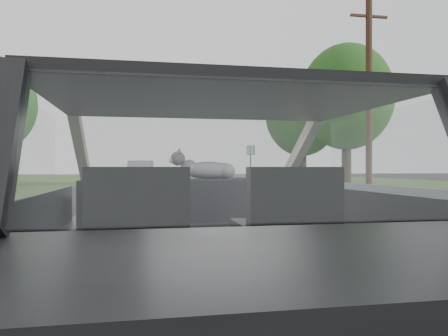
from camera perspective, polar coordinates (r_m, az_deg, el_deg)
name	(u,v)px	position (r m, az deg, el deg)	size (l,w,h in m)	color
subject_car	(207,229)	(2.60, -2.25, -7.93)	(1.80, 4.00, 1.45)	black
dashboard	(194,200)	(3.20, -3.95, -4.17)	(1.58, 0.45, 0.30)	black
driver_seat	(138,208)	(2.26, -11.23, -5.17)	(0.50, 0.72, 0.42)	black
passenger_seat	(288,206)	(2.40, 8.35, -4.88)	(0.50, 0.72, 0.42)	black
steering_wheel	(138,193)	(2.88, -11.17, -3.25)	(0.36, 0.36, 0.04)	black
cat	(209,169)	(3.22, -1.97, -0.15)	(0.51, 0.16, 0.23)	slate
guardrail	(297,184)	(13.40, 9.53, -2.10)	(0.05, 90.00, 0.32)	#9098A8
other_car	(141,173)	(28.19, -10.85, -0.58)	(1.84, 4.67, 1.53)	#ACB0BE
highway_sign	(251,165)	(29.73, 3.49, 0.45)	(0.10, 1.03, 2.57)	#134D25
utility_pole	(369,95)	(18.69, 18.40, 8.98)	(0.26, 0.26, 7.97)	#4C3025
tree_1	(346,118)	(24.40, 15.71, 6.33)	(4.95, 4.95, 7.50)	#264D1B
tree_2	(302,130)	(25.71, 10.18, 4.85)	(4.26, 4.26, 6.46)	#264D1B
tree_3	(303,132)	(39.62, 10.30, 4.62)	(5.59, 5.59, 8.46)	#264D1B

